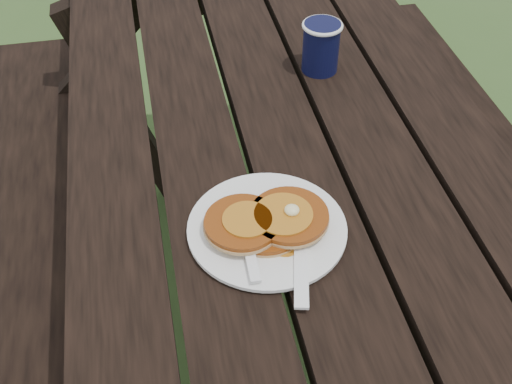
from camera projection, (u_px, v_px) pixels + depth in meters
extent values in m
plane|color=#334F21|center=(270.00, 345.00, 1.69)|extent=(60.00, 60.00, 0.00)
cube|color=black|center=(276.00, 126.00, 1.19)|extent=(0.75, 1.80, 0.04)
cube|color=black|center=(9.00, 275.00, 1.31)|extent=(0.25, 1.80, 0.04)
cube|color=black|center=(508.00, 200.00, 1.47)|extent=(0.25, 1.80, 0.04)
cylinder|color=white|center=(267.00, 229.00, 0.96)|extent=(0.29, 0.29, 0.01)
cylinder|color=#863B0F|center=(266.00, 226.00, 0.95)|extent=(0.12, 0.12, 0.01)
cylinder|color=#863B0F|center=(242.00, 223.00, 0.94)|extent=(0.11, 0.11, 0.01)
cylinder|color=#863B0F|center=(289.00, 216.00, 0.95)|extent=(0.12, 0.12, 0.01)
cylinder|color=#9A5C16|center=(284.00, 214.00, 0.94)|extent=(0.09, 0.09, 0.00)
ellipsoid|color=#F4E59E|center=(292.00, 210.00, 0.94)|extent=(0.02, 0.02, 0.01)
cube|color=white|center=(301.00, 257.00, 0.91)|extent=(0.06, 0.18, 0.00)
cylinder|color=black|center=(321.00, 47.00, 1.25)|extent=(0.07, 0.07, 0.10)
torus|color=white|center=(323.00, 25.00, 1.22)|extent=(0.08, 0.08, 0.01)
cylinder|color=black|center=(322.00, 26.00, 1.22)|extent=(0.06, 0.06, 0.01)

